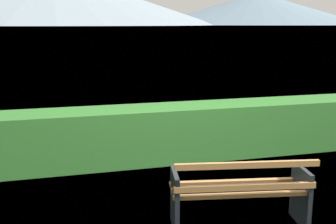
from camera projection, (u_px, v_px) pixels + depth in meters
water_surface at (57, 27)px, 293.77m from camera, size 620.00×620.00×0.00m
park_bench at (240, 193)px, 4.63m from camera, size 1.61×0.82×0.87m
hedge_row at (176, 132)px, 7.07m from camera, size 7.81×0.80×0.91m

